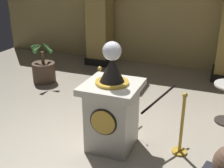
% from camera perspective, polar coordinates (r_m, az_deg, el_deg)
% --- Properties ---
extents(ground_plane, '(11.07, 11.07, 0.00)m').
position_cam_1_polar(ground_plane, '(4.81, -1.86, -12.31)').
color(ground_plane, '#B2A893').
extents(back_wall, '(11.07, 0.16, 3.67)m').
position_cam_1_polar(back_wall, '(8.54, 11.11, 15.69)').
color(back_wall, tan).
rests_on(back_wall, ground_plane).
extents(pedestal_clock, '(0.85, 0.85, 1.74)m').
position_cam_1_polar(pedestal_clock, '(4.50, -0.02, -4.86)').
color(pedestal_clock, beige).
rests_on(pedestal_clock, ground_plane).
extents(stanchion_near, '(0.24, 0.24, 1.03)m').
position_cam_1_polar(stanchion_near, '(4.62, 13.44, -9.29)').
color(stanchion_near, gold).
rests_on(stanchion_near, ground_plane).
extents(stanchion_far, '(0.24, 0.24, 1.03)m').
position_cam_1_polar(stanchion_far, '(5.56, -2.33, -3.08)').
color(stanchion_far, gold).
rests_on(stanchion_far, ground_plane).
extents(velvet_rope, '(1.18, 1.16, 0.22)m').
position_cam_1_polar(velvet_rope, '(4.85, 4.93, -1.46)').
color(velvet_rope, black).
extents(column_left, '(0.75, 0.75, 3.53)m').
position_cam_1_polar(column_left, '(8.54, -2.51, 15.47)').
color(column_left, black).
rests_on(column_left, ground_plane).
extents(potted_palm_left, '(0.68, 0.67, 1.06)m').
position_cam_1_polar(potted_palm_left, '(7.50, -13.27, 2.64)').
color(potted_palm_left, '#4C3828').
rests_on(potted_palm_left, ground_plane).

